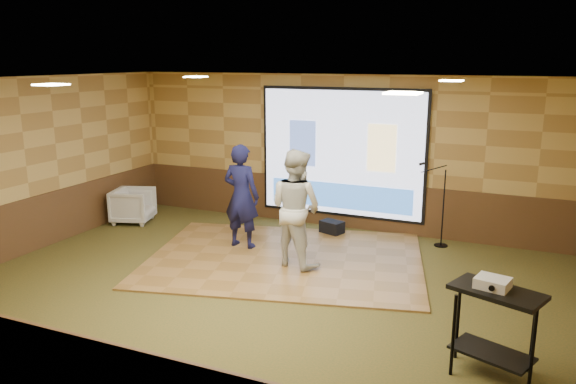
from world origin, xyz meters
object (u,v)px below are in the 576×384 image
at_px(banquet_chair, 133,206).
at_px(mic_stand, 439,219).
at_px(projector, 493,283).
at_px(dance_floor, 285,258).
at_px(player_right, 296,208).
at_px(player_left, 241,196).
at_px(projector_screen, 341,154).
at_px(av_table, 495,316).
at_px(duffel_bag, 332,228).

bearing_deg(banquet_chair, mic_stand, -98.16).
xyz_separation_m(projector, mic_stand, (-1.14, 4.05, -0.52)).
height_order(dance_floor, projector, projector).
bearing_deg(player_right, player_left, -2.77).
bearing_deg(player_right, banquet_chair, 3.62).
xyz_separation_m(projector_screen, banquet_chair, (-4.00, -1.35, -1.12)).
bearing_deg(banquet_chair, projector, -130.82).
xyz_separation_m(dance_floor, banquet_chair, (-3.75, 0.78, 0.34)).
xyz_separation_m(player_left, av_table, (4.37, -2.57, -0.28)).
relative_size(player_left, mic_stand, 1.21).
bearing_deg(projector, player_left, 162.81).
height_order(player_left, player_right, player_right).
distance_m(player_right, projector, 3.74).
distance_m(projector, mic_stand, 4.24).
bearing_deg(mic_stand, projector_screen, 176.48).
bearing_deg(player_left, dance_floor, 167.14).
height_order(projector_screen, player_right, projector_screen).
bearing_deg(projector, av_table, -18.21).
bearing_deg(mic_stand, player_right, -127.92).
xyz_separation_m(mic_stand, duffel_bag, (-1.97, -0.13, -0.36)).
relative_size(projector_screen, player_left, 1.81).
bearing_deg(projector, banquet_chair, 169.93).
bearing_deg(av_table, projector_screen, 125.45).
bearing_deg(projector_screen, player_right, -89.52).
bearing_deg(duffel_bag, projector, -51.56).
relative_size(projector_screen, duffel_bag, 7.88).
xyz_separation_m(av_table, mic_stand, (-1.19, 4.09, -0.18)).
xyz_separation_m(av_table, projector, (-0.05, 0.03, 0.34)).
bearing_deg(dance_floor, duffel_bag, 80.89).
relative_size(dance_floor, player_left, 2.45).
height_order(av_table, banquet_chair, av_table).
relative_size(player_left, player_right, 0.97).
relative_size(dance_floor, duffel_bag, 10.67).
bearing_deg(dance_floor, player_left, 165.57).
relative_size(player_right, av_table, 1.97).
height_order(projector_screen, banquet_chair, projector_screen).
distance_m(dance_floor, mic_stand, 2.88).
bearing_deg(player_left, banquet_chair, -9.24).
height_order(player_right, av_table, player_right).
height_order(dance_floor, player_right, player_right).
distance_m(mic_stand, duffel_bag, 2.01).
bearing_deg(projector_screen, duffel_bag, -88.96).
height_order(projector, mic_stand, mic_stand).
bearing_deg(mic_stand, dance_floor, -134.67).
bearing_deg(banquet_chair, duffel_bag, -95.55).
bearing_deg(av_table, mic_stand, 106.26).
distance_m(projector_screen, mic_stand, 2.24).
relative_size(av_table, banquet_chair, 1.24).
distance_m(projector_screen, projector, 5.43).
distance_m(dance_floor, projector, 4.20).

